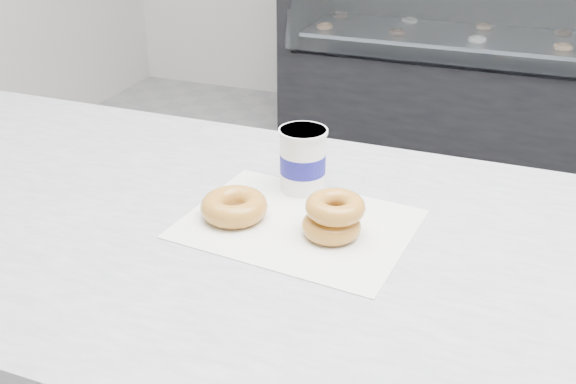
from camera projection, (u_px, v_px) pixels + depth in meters
name	position (u px, v px, depth m)	size (l,w,h in m)	color
display_case	(518.00, 57.00, 3.33)	(2.40, 0.74, 1.25)	black
wax_paper	(298.00, 224.00, 0.99)	(0.34, 0.26, 0.00)	silver
donut_single	(234.00, 206.00, 1.00)	(0.11, 0.11, 0.04)	#BC8B33
donut_stack	(333.00, 216.00, 0.94)	(0.12, 0.12, 0.06)	#BC8B33
coffee_cup	(303.00, 159.00, 1.07)	(0.09, 0.09, 0.11)	white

